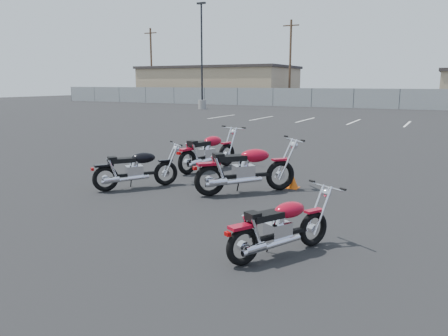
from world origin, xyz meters
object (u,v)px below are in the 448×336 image
at_px(motorcycle_second_black, 136,169).
at_px(motorcycle_third_red, 246,169).
at_px(motorcycle_rear_red, 280,227).
at_px(motorcycle_front_red, 208,152).

relative_size(motorcycle_second_black, motorcycle_third_red, 0.90).
height_order(motorcycle_second_black, motorcycle_rear_red, motorcycle_second_black).
xyz_separation_m(motorcycle_second_black, motorcycle_third_red, (2.35, 0.73, 0.08)).
distance_m(motorcycle_second_black, motorcycle_third_red, 2.47).
distance_m(motorcycle_front_red, motorcycle_third_red, 2.68).
relative_size(motorcycle_third_red, motorcycle_rear_red, 1.15).
height_order(motorcycle_second_black, motorcycle_third_red, motorcycle_third_red).
distance_m(motorcycle_front_red, motorcycle_second_black, 2.60).
bearing_deg(motorcycle_rear_red, motorcycle_third_red, 122.43).
relative_size(motorcycle_front_red, motorcycle_rear_red, 1.30).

